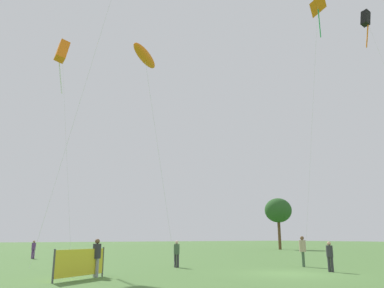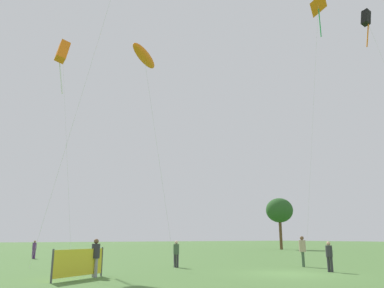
{
  "view_description": "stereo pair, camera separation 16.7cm",
  "coord_description": "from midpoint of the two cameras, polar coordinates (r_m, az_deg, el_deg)",
  "views": [
    {
      "loc": [
        -15.02,
        -14.6,
        1.82
      ],
      "look_at": [
        0.2,
        9.8,
        8.87
      ],
      "focal_mm": 35.62,
      "sensor_mm": 36.0,
      "label": 1
    },
    {
      "loc": [
        -14.88,
        -14.69,
        1.82
      ],
      "look_at": [
        0.2,
        9.8,
        8.87
      ],
      "focal_mm": 35.62,
      "sensor_mm": 36.0,
      "label": 2
    }
  ],
  "objects": [
    {
      "name": "person_standing_1",
      "position": [
        37.18,
        -22.76,
        -14.17
      ],
      "size": [
        0.34,
        0.34,
        1.54
      ],
      "rotation": [
        0.0,
        0.0,
        3.46
      ],
      "color": "#593372",
      "rests_on": "ground"
    },
    {
      "name": "person_standing_0",
      "position": [
        26.08,
        16.05,
        -14.87
      ],
      "size": [
        0.42,
        0.42,
        1.88
      ],
      "rotation": [
        0.0,
        0.0,
        3.86
      ],
      "color": "#3F593F",
      "rests_on": "ground"
    },
    {
      "name": "ground",
      "position": [
        21.01,
        14.31,
        -18.33
      ],
      "size": [
        280.0,
        280.0,
        0.0
      ],
      "primitive_type": "plane",
      "color": "#4C7538"
    },
    {
      "name": "kite_flying_0",
      "position": [
        25.26,
        -7.3,
        12.91
      ],
      "size": [
        3.35,
        2.47,
        13.61
      ],
      "color": "silver",
      "rests_on": "ground"
    },
    {
      "name": "park_tree_2",
      "position": [
        61.35,
        12.69,
        -9.7
      ],
      "size": [
        4.12,
        4.12,
        7.73
      ],
      "color": "brown",
      "rests_on": "ground"
    },
    {
      "name": "event_banner",
      "position": [
        18.43,
        -16.64,
        -16.65
      ],
      "size": [
        2.73,
        1.75,
        1.35
      ],
      "color": "#4C4C4C",
      "rests_on": "ground"
    },
    {
      "name": "person_standing_2",
      "position": [
        24.64,
        -2.52,
        -15.83
      ],
      "size": [
        0.36,
        0.36,
        1.61
      ],
      "rotation": [
        0.0,
        0.0,
        2.47
      ],
      "color": "#2D2D33",
      "rests_on": "ground"
    },
    {
      "name": "kite_flying_2",
      "position": [
        40.21,
        18.2,
        18.53
      ],
      "size": [
        4.45,
        7.81,
        23.86
      ],
      "color": "silver",
      "rests_on": "ground"
    },
    {
      "name": "person_standing_4",
      "position": [
        19.25,
        -14.33,
        -15.78
      ],
      "size": [
        0.39,
        0.39,
        1.74
      ],
      "rotation": [
        0.0,
        0.0,
        4.93
      ],
      "color": "gray",
      "rests_on": "ground"
    },
    {
      "name": "person_standing_3",
      "position": [
        22.7,
        19.72,
        -15.28
      ],
      "size": [
        0.35,
        0.35,
        1.59
      ],
      "rotation": [
        0.0,
        0.0,
        5.09
      ],
      "color": "#2D2D33",
      "rests_on": "ground"
    },
    {
      "name": "kite_flying_1",
      "position": [
        35.97,
        24.46,
        16.59
      ],
      "size": [
        1.81,
        4.11,
        20.14
      ],
      "color": "silver",
      "rests_on": "ground"
    },
    {
      "name": "kite_flying_3",
      "position": [
        36.25,
        -19.0,
        12.91
      ],
      "size": [
        1.77,
        4.46,
        18.86
      ],
      "color": "silver",
      "rests_on": "ground"
    }
  ]
}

